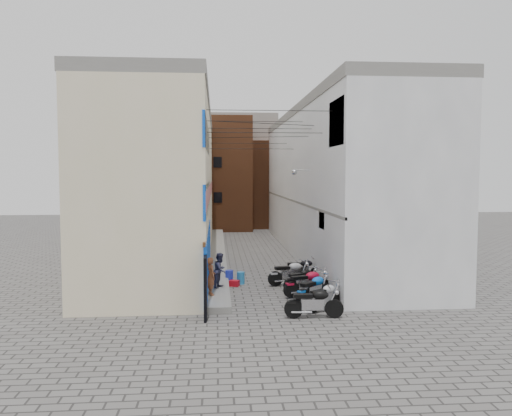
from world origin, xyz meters
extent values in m
plane|color=#5B5856|center=(0.00, 0.00, 0.00)|extent=(90.00, 90.00, 0.00)
cube|color=slate|center=(-2.05, 13.00, 0.12)|extent=(0.90, 26.00, 0.25)
cube|color=beige|center=(-5.00, 13.00, 4.25)|extent=(5.00, 26.00, 8.50)
cube|color=#C6726F|center=(-2.54, 13.00, 4.00)|extent=(0.10, 26.00, 0.80)
cube|color=blue|center=(-2.53, 4.90, 1.30)|extent=(0.12, 10.20, 2.40)
cube|color=blue|center=(-2.55, 4.90, 5.30)|extent=(0.10, 10.20, 4.00)
cube|color=slate|center=(-5.00, 13.00, 8.75)|extent=(5.10, 26.00, 0.50)
cube|color=black|center=(-2.52, -0.40, 1.10)|extent=(0.10, 1.20, 2.20)
cube|color=silver|center=(5.00, 13.00, 4.25)|extent=(5.00, 26.00, 8.50)
cube|color=blue|center=(2.55, 1.50, 7.00)|extent=(0.10, 2.40, 1.80)
cube|color=white|center=(2.56, 4.00, 3.00)|extent=(0.08, 1.00, 0.70)
cylinder|color=#B2B2B7|center=(2.15, 7.00, 5.20)|extent=(0.80, 0.06, 0.06)
sphere|color=#B2B2B7|center=(1.75, 7.00, 5.10)|extent=(0.28, 0.28, 0.28)
cube|color=slate|center=(5.00, 13.00, 8.75)|extent=(5.10, 26.00, 0.50)
cube|color=slate|center=(2.54, 13.00, 3.40)|extent=(0.10, 26.00, 0.12)
cube|color=brown|center=(-2.00, 28.00, 5.00)|extent=(6.00, 6.00, 10.00)
cube|color=brown|center=(3.00, 30.00, 4.00)|extent=(5.00, 6.00, 8.00)
cube|color=slate|center=(0.00, 34.00, 5.50)|extent=(8.00, 5.00, 11.00)
cube|color=black|center=(0.00, 25.20, 1.20)|extent=(2.00, 0.30, 2.40)
cylinder|color=black|center=(0.00, 2.00, 7.50)|extent=(5.20, 0.02, 0.02)
cylinder|color=black|center=(0.00, 4.00, 6.80)|extent=(5.20, 0.02, 0.02)
cylinder|color=black|center=(0.00, 6.50, 7.20)|extent=(5.20, 0.02, 0.02)
cylinder|color=black|center=(0.00, 9.00, 7.80)|extent=(5.20, 0.02, 0.02)
cylinder|color=black|center=(0.00, 12.00, 6.50)|extent=(5.20, 0.02, 0.02)
cylinder|color=black|center=(0.00, 15.00, 7.00)|extent=(5.20, 0.02, 0.02)
cylinder|color=black|center=(0.00, 5.00, 7.30)|extent=(5.65, 2.07, 0.02)
cylinder|color=black|center=(0.00, 8.00, 6.90)|extent=(5.80, 1.58, 0.02)
imported|color=brown|center=(-2.35, 1.92, 1.00)|extent=(0.50, 0.63, 1.49)
imported|color=#32324B|center=(-1.98, 3.19, 0.98)|extent=(0.80, 0.88, 1.47)
cylinder|color=#257BBD|center=(-1.03, 4.88, 0.28)|extent=(0.40, 0.40, 0.56)
cylinder|color=#2534BC|center=(-1.55, 5.20, 0.29)|extent=(0.41, 0.41, 0.57)
cube|color=#AF0C19|center=(-1.34, 4.45, 0.13)|extent=(0.50, 0.44, 0.26)
camera|label=1|loc=(-2.12, -17.59, 5.04)|focal=35.00mm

